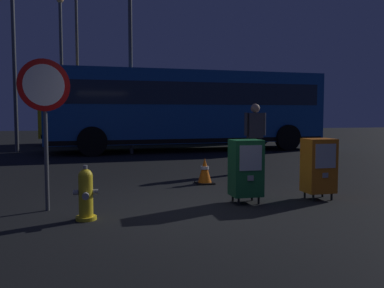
# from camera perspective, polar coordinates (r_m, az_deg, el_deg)

# --- Properties ---
(ground_plane) EXTENTS (60.00, 60.00, 0.00)m
(ground_plane) POSITION_cam_1_polar(r_m,az_deg,el_deg) (6.15, -0.11, -9.27)
(ground_plane) COLOR black
(fire_hydrant) EXTENTS (0.33, 0.31, 0.75)m
(fire_hydrant) POSITION_cam_1_polar(r_m,az_deg,el_deg) (5.75, -14.55, -6.78)
(fire_hydrant) COLOR yellow
(fire_hydrant) RESTS_ON ground_plane
(newspaper_box_primary) EXTENTS (0.48, 0.42, 1.02)m
(newspaper_box_primary) POSITION_cam_1_polar(r_m,az_deg,el_deg) (7.18, 17.20, -2.87)
(newspaper_box_primary) COLOR black
(newspaper_box_primary) RESTS_ON ground_plane
(newspaper_box_secondary) EXTENTS (0.48, 0.42, 1.02)m
(newspaper_box_secondary) POSITION_cam_1_polar(r_m,az_deg,el_deg) (6.63, 7.50, -3.30)
(newspaper_box_secondary) COLOR black
(newspaper_box_secondary) RESTS_ON ground_plane
(stop_sign) EXTENTS (0.71, 0.31, 2.23)m
(stop_sign) POSITION_cam_1_polar(r_m,az_deg,el_deg) (6.36, -19.79, 5.47)
(stop_sign) COLOR #4C4F54
(stop_sign) RESTS_ON ground_plane
(pedestrian) EXTENTS (0.55, 0.22, 1.67)m
(pedestrian) POSITION_cam_1_polar(r_m,az_deg,el_deg) (10.06, 8.75, 1.43)
(pedestrian) COLOR black
(pedestrian) RESTS_ON ground_plane
(traffic_cone) EXTENTS (0.36, 0.36, 0.53)m
(traffic_cone) POSITION_cam_1_polar(r_m,az_deg,el_deg) (8.41, 1.77, -3.79)
(traffic_cone) COLOR black
(traffic_cone) RESTS_ON ground_plane
(bus_near) EXTENTS (10.62, 3.25, 3.00)m
(bus_near) POSITION_cam_1_polar(r_m,az_deg,el_deg) (15.93, -0.67, 5.26)
(bus_near) COLOR #19519E
(bus_near) RESTS_ON ground_plane
(bus_far) EXTENTS (10.52, 2.86, 3.00)m
(bus_far) POSITION_cam_1_polar(r_m,az_deg,el_deg) (19.88, -5.00, 5.06)
(bus_far) COLOR gold
(bus_far) RESTS_ON ground_plane
(street_light_near_left) EXTENTS (0.32, 0.32, 8.12)m
(street_light_near_left) POSITION_cam_1_polar(r_m,az_deg,el_deg) (21.00, -15.70, 12.90)
(street_light_near_left) COLOR #4C4F54
(street_light_near_left) RESTS_ON ground_plane
(street_light_near_right) EXTENTS (0.32, 0.32, 6.46)m
(street_light_near_right) POSITION_cam_1_polar(r_m,az_deg,el_deg) (18.90, -17.71, 11.21)
(street_light_near_right) COLOR #4C4F54
(street_light_near_right) RESTS_ON ground_plane
(street_light_far_left) EXTENTS (0.32, 0.32, 6.43)m
(street_light_far_left) POSITION_cam_1_polar(r_m,az_deg,el_deg) (16.65, -23.52, 11.96)
(street_light_far_left) COLOR #4C4F54
(street_light_far_left) RESTS_ON ground_plane
(street_light_far_right) EXTENTS (0.32, 0.32, 6.52)m
(street_light_far_right) POSITION_cam_1_polar(r_m,az_deg,el_deg) (14.92, -8.56, 13.40)
(street_light_far_right) COLOR #4C4F54
(street_light_far_right) RESTS_ON ground_plane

